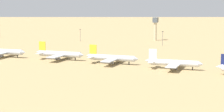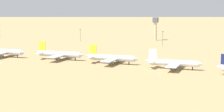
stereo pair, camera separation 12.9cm
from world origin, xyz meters
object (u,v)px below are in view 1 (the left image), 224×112
control_tower (155,27)px  light_pole_mid (163,37)px  parked_jet_red_2 (2,52)px  parked_jet_white_5 (173,63)px  light_pole_west (0,30)px  parked_jet_yellow_4 (112,58)px  light_pole_east (80,34)px  parked_jet_yellow_3 (59,54)px

control_tower → light_pole_mid: size_ratio=1.79×
parked_jet_red_2 → parked_jet_white_5: size_ratio=1.05×
control_tower → light_pole_west: control_tower is taller
parked_jet_yellow_4 → light_pole_mid: bearing=86.4°
parked_jet_red_2 → light_pole_east: size_ratio=3.09×
light_pole_west → light_pole_mid: light_pole_west is taller
parked_jet_yellow_3 → light_pole_west: size_ratio=2.72×
parked_jet_red_2 → light_pole_west: 167.53m
control_tower → light_pole_mid: bearing=-61.8°
parked_jet_white_5 → light_pole_west: light_pole_west is taller
light_pole_west → light_pole_mid: size_ratio=1.06×
parked_jet_yellow_3 → parked_jet_yellow_4: (44.31, -0.33, -0.07)m
parked_jet_yellow_4 → parked_jet_yellow_3: bearing=173.9°
parked_jet_yellow_3 → light_pole_mid: light_pole_mid is taller
parked_jet_red_2 → light_pole_west: light_pole_west is taller
parked_jet_yellow_4 → light_pole_west: bearing=144.1°
light_pole_west → parked_jet_white_5: bearing=-25.8°
control_tower → light_pole_mid: 50.71m
control_tower → light_pole_east: 82.33m
parked_jet_white_5 → light_pole_mid: (-51.02, 125.53, 4.01)m
light_pole_mid → light_pole_east: light_pole_mid is taller
light_pole_west → light_pole_east: size_ratio=1.13×
parked_jet_white_5 → control_tower: bearing=107.2°
parked_jet_red_2 → parked_jet_white_5: (139.25, 4.86, -0.22)m
parked_jet_red_2 → parked_jet_yellow_3: (48.42, 7.68, -0.04)m
parked_jet_yellow_4 → light_pole_east: light_pole_east is taller
parked_jet_yellow_3 → parked_jet_white_5: size_ratio=1.04×
control_tower → light_pole_mid: control_tower is taller
parked_jet_yellow_3 → control_tower: control_tower is taller
parked_jet_yellow_3 → light_pole_mid: bearing=66.3°
parked_jet_yellow_4 → parked_jet_red_2: bearing=178.8°
light_pole_mid → light_pole_east: (-92.89, 0.21, -0.41)m
parked_jet_yellow_4 → light_pole_mid: light_pole_mid is taller
parked_jet_red_2 → light_pole_west: bearing=124.1°
parked_jet_yellow_3 → parked_jet_yellow_4: 44.31m
control_tower → light_pole_west: bearing=-164.4°
light_pole_west → light_pole_mid: 199.03m
parked_jet_red_2 → control_tower: control_tower is taller
light_pole_mid → parked_jet_red_2: bearing=-124.1°
parked_jet_white_5 → light_pole_east: (-143.91, 125.74, 3.60)m
parked_jet_yellow_4 → parked_jet_white_5: 46.58m
parked_jet_white_5 → parked_jet_red_2: bearing=175.4°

